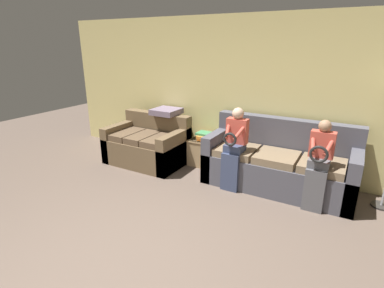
# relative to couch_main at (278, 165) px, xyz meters

# --- Properties ---
(ground_plane) EXTENTS (14.00, 14.00, 0.00)m
(ground_plane) POSITION_rel_couch_main_xyz_m (-0.79, -2.79, -0.36)
(ground_plane) COLOR brown
(wall_back) EXTENTS (7.49, 0.06, 2.55)m
(wall_back) POSITION_rel_couch_main_xyz_m (-0.79, 0.47, 0.91)
(wall_back) COLOR #DBCC7F
(wall_back) RESTS_ON ground_plane
(couch_main) EXTENTS (2.17, 0.86, 1.02)m
(couch_main) POSITION_rel_couch_main_xyz_m (0.00, 0.00, 0.00)
(couch_main) COLOR #4C4C56
(couch_main) RESTS_ON ground_plane
(couch_side) EXTENTS (1.39, 0.91, 0.87)m
(couch_side) POSITION_rel_couch_main_xyz_m (-2.35, -0.17, -0.04)
(couch_side) COLOR brown
(couch_side) RESTS_ON ground_plane
(child_left_seated) EXTENTS (0.32, 0.38, 1.22)m
(child_left_seated) POSITION_rel_couch_main_xyz_m (-0.59, -0.36, 0.31)
(child_left_seated) COLOR #384260
(child_left_seated) RESTS_ON ground_plane
(child_right_seated) EXTENTS (0.31, 0.37, 1.19)m
(child_right_seated) POSITION_rel_couch_main_xyz_m (0.59, -0.36, 0.29)
(child_right_seated) COLOR #56565B
(child_right_seated) RESTS_ON ground_plane
(side_shelf) EXTENTS (0.51, 0.42, 0.47)m
(side_shelf) POSITION_rel_couch_main_xyz_m (-1.38, 0.21, -0.12)
(side_shelf) COLOR tan
(side_shelf) RESTS_ON ground_plane
(book_stack) EXTENTS (0.25, 0.30, 0.14)m
(book_stack) POSITION_rel_couch_main_xyz_m (-1.38, 0.22, 0.18)
(book_stack) COLOR orange
(book_stack) RESTS_ON side_shelf
(throw_pillow) EXTENTS (0.47, 0.47, 0.10)m
(throw_pillow) POSITION_rel_couch_main_xyz_m (-2.13, 0.15, 0.55)
(throw_pillow) COLOR slate
(throw_pillow) RESTS_ON couch_side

